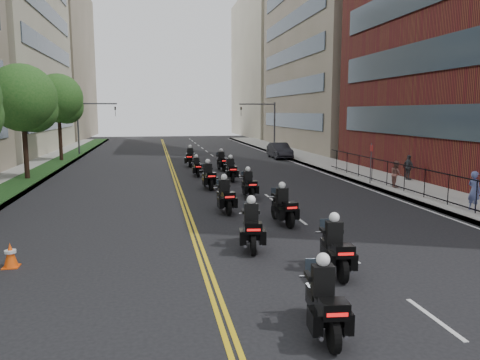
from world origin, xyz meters
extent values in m
plane|color=black|center=(0.00, 0.00, 0.00)|extent=(160.00, 160.00, 0.00)
cube|color=gray|center=(12.00, 25.00, 0.07)|extent=(4.00, 90.00, 0.15)
cube|color=gray|center=(-12.00, 25.00, 0.07)|extent=(4.00, 90.00, 0.15)
cube|color=#133514|center=(-11.20, 25.00, 0.17)|extent=(2.00, 90.00, 0.04)
cube|color=#333F4C|center=(13.95, 17.00, 3.50)|extent=(0.12, 25.80, 1.80)
cube|color=#333F4C|center=(13.95, 17.00, 7.50)|extent=(0.12, 25.80, 1.80)
cube|color=#766E56|center=(21.50, 48.00, 15.00)|extent=(15.00, 28.00, 30.00)
cube|color=#333F4C|center=(13.95, 48.00, 3.50)|extent=(0.12, 24.08, 1.80)
cube|color=#333F4C|center=(13.95, 48.00, 7.50)|extent=(0.12, 24.08, 1.80)
cube|color=#333F4C|center=(13.95, 48.00, 11.50)|extent=(0.12, 24.08, 1.80)
cube|color=#333F4C|center=(13.95, 48.00, 15.50)|extent=(0.12, 24.08, 1.80)
cube|color=#A49C84|center=(21.50, 78.00, 13.00)|extent=(15.00, 28.00, 26.00)
cube|color=#333F4C|center=(-13.95, 48.00, 3.50)|extent=(0.12, 24.08, 1.80)
cube|color=#333F4C|center=(-13.95, 48.00, 7.50)|extent=(0.12, 24.08, 1.80)
cube|color=#333F4C|center=(-13.95, 48.00, 11.50)|extent=(0.12, 24.08, 1.80)
cube|color=#333F4C|center=(-13.95, 48.00, 15.50)|extent=(0.12, 24.08, 1.80)
cube|color=#766E56|center=(-22.00, 78.00, 13.00)|extent=(16.00, 28.00, 26.00)
cube|color=black|center=(11.00, 12.00, 1.60)|extent=(0.05, 28.00, 0.05)
cube|color=black|center=(11.00, 12.00, 0.30)|extent=(0.05, 28.00, 0.05)
cylinder|color=black|center=(-11.20, 24.00, 2.55)|extent=(0.32, 0.32, 5.11)
sphere|color=#1D551C|center=(-11.20, 24.00, 5.47)|extent=(4.40, 4.40, 4.40)
sphere|color=#1D551C|center=(-10.60, 24.40, 4.75)|extent=(3.08, 3.08, 3.08)
cylinder|color=black|center=(-11.20, 36.00, 2.69)|extent=(0.32, 0.32, 5.39)
sphere|color=#1D551C|center=(-11.20, 36.00, 5.78)|extent=(4.40, 4.40, 4.40)
sphere|color=#1D551C|center=(-10.60, 36.40, 5.00)|extent=(3.08, 3.08, 3.08)
cylinder|color=#3F3F44|center=(10.50, 42.00, 2.80)|extent=(0.18, 0.18, 5.60)
cylinder|color=#3F3F44|center=(8.50, 42.00, 5.40)|extent=(4.00, 0.14, 0.14)
imported|color=black|center=(6.70, 42.00, 4.60)|extent=(0.16, 0.20, 1.00)
cylinder|color=#3F3F44|center=(-10.50, 42.00, 2.80)|extent=(0.18, 0.18, 5.60)
cylinder|color=#3F3F44|center=(-8.50, 42.00, 5.40)|extent=(4.00, 0.14, 0.14)
imported|color=black|center=(-6.70, 42.00, 4.60)|extent=(0.16, 0.20, 1.00)
cylinder|color=black|center=(0.42, -0.96, 0.35)|extent=(0.21, 0.70, 0.69)
cylinder|color=black|center=(0.57, 0.65, 0.35)|extent=(0.21, 0.70, 0.69)
cube|color=black|center=(0.50, -0.15, 0.63)|extent=(0.56, 1.41, 0.41)
cube|color=silver|center=(0.50, -0.10, 0.40)|extent=(0.44, 0.59, 0.30)
cube|color=black|center=(0.42, -0.96, 0.87)|extent=(0.57, 0.48, 0.32)
cube|color=red|center=(0.40, -1.17, 0.85)|extent=(0.41, 0.07, 0.07)
cube|color=black|center=(0.50, -0.10, 1.14)|extent=(0.47, 0.33, 0.63)
sphere|color=white|center=(0.50, -0.09, 1.56)|extent=(0.29, 0.29, 0.29)
cylinder|color=black|center=(2.05, 2.47, 0.36)|extent=(0.21, 0.72, 0.71)
cylinder|color=black|center=(2.20, 4.13, 0.36)|extent=(0.21, 0.72, 0.71)
cube|color=black|center=(2.12, 3.30, 0.65)|extent=(0.56, 1.44, 0.42)
cube|color=silver|center=(2.13, 3.35, 0.41)|extent=(0.45, 0.61, 0.31)
cube|color=black|center=(2.05, 2.47, 0.90)|extent=(0.58, 0.49, 0.33)
cube|color=red|center=(2.03, 2.25, 0.88)|extent=(0.42, 0.07, 0.07)
cube|color=black|center=(2.13, 3.35, 1.17)|extent=(0.48, 0.33, 0.65)
sphere|color=white|center=(2.13, 3.36, 1.61)|extent=(0.30, 0.30, 0.30)
cylinder|color=black|center=(0.19, 5.30, 0.36)|extent=(0.25, 0.74, 0.73)
cylinder|color=black|center=(0.42, 7.00, 0.36)|extent=(0.25, 0.74, 0.73)
cube|color=black|center=(0.30, 6.15, 0.66)|extent=(0.64, 1.49, 0.43)
cube|color=silver|center=(0.31, 6.21, 0.42)|extent=(0.48, 0.64, 0.32)
cube|color=black|center=(0.19, 5.30, 0.92)|extent=(0.61, 0.52, 0.34)
cube|color=red|center=(0.16, 5.08, 0.90)|extent=(0.43, 0.09, 0.07)
cube|color=black|center=(0.31, 6.21, 1.20)|extent=(0.51, 0.36, 0.66)
sphere|color=white|center=(0.31, 6.22, 1.65)|extent=(0.31, 0.31, 0.31)
cylinder|color=black|center=(2.36, 8.51, 0.35)|extent=(0.21, 0.71, 0.70)
cylinder|color=black|center=(2.20, 10.15, 0.35)|extent=(0.21, 0.71, 0.70)
cube|color=black|center=(2.28, 9.33, 0.64)|extent=(0.57, 1.43, 0.41)
cube|color=silver|center=(2.28, 9.38, 0.40)|extent=(0.45, 0.60, 0.31)
cube|color=black|center=(2.36, 8.51, 0.89)|extent=(0.58, 0.48, 0.33)
cube|color=red|center=(2.38, 8.29, 0.87)|extent=(0.41, 0.07, 0.07)
cube|color=black|center=(2.28, 9.38, 1.16)|extent=(0.48, 0.33, 0.64)
sphere|color=white|center=(2.28, 9.39, 1.59)|extent=(0.30, 0.30, 0.30)
cylinder|color=black|center=(0.34, 11.19, 0.36)|extent=(0.19, 0.72, 0.71)
cylinder|color=black|center=(0.22, 12.86, 0.36)|extent=(0.19, 0.72, 0.71)
cube|color=black|center=(0.28, 12.03, 0.65)|extent=(0.53, 1.44, 0.42)
cube|color=silver|center=(0.28, 12.08, 0.41)|extent=(0.44, 0.60, 0.31)
cube|color=black|center=(0.34, 11.19, 0.90)|extent=(0.57, 0.48, 0.33)
cube|color=red|center=(0.35, 10.97, 0.88)|extent=(0.42, 0.06, 0.07)
cube|color=black|center=(0.28, 12.08, 1.17)|extent=(0.48, 0.32, 0.65)
sphere|color=white|center=(0.28, 12.09, 1.61)|extent=(0.30, 0.30, 0.30)
cylinder|color=black|center=(2.12, 14.65, 0.34)|extent=(0.17, 0.68, 0.67)
cylinder|color=black|center=(2.05, 16.23, 0.34)|extent=(0.17, 0.68, 0.67)
cube|color=black|center=(2.09, 15.44, 0.61)|extent=(0.48, 1.36, 0.40)
cube|color=silver|center=(2.09, 15.49, 0.39)|extent=(0.40, 0.56, 0.30)
cube|color=black|center=(2.12, 14.65, 0.85)|extent=(0.53, 0.44, 0.32)
cube|color=red|center=(2.13, 14.44, 0.83)|extent=(0.40, 0.05, 0.07)
cube|color=black|center=(2.09, 15.49, 1.11)|extent=(0.45, 0.30, 0.61)
sphere|color=white|center=(2.09, 15.50, 1.53)|extent=(0.29, 0.29, 0.29)
cylinder|color=black|center=(0.37, 17.84, 0.36)|extent=(0.21, 0.73, 0.72)
cylinder|color=black|center=(0.22, 19.54, 0.36)|extent=(0.21, 0.73, 0.72)
cube|color=black|center=(0.30, 18.69, 0.66)|extent=(0.57, 1.47, 0.43)
cube|color=silver|center=(0.29, 18.74, 0.41)|extent=(0.45, 0.62, 0.32)
cube|color=black|center=(0.37, 17.84, 0.91)|extent=(0.59, 0.49, 0.34)
cube|color=red|center=(0.39, 17.62, 0.89)|extent=(0.43, 0.07, 0.07)
cube|color=black|center=(0.29, 18.74, 1.19)|extent=(0.49, 0.34, 0.66)
sphere|color=white|center=(0.29, 18.75, 1.64)|extent=(0.31, 0.31, 0.31)
cylinder|color=black|center=(2.16, 20.87, 0.35)|extent=(0.15, 0.71, 0.70)
cylinder|color=black|center=(2.17, 22.53, 0.35)|extent=(0.15, 0.71, 0.70)
cube|color=black|center=(2.17, 21.70, 0.64)|extent=(0.44, 1.40, 0.41)
cube|color=silver|center=(2.17, 21.75, 0.40)|extent=(0.40, 0.57, 0.31)
cube|color=black|center=(2.16, 20.87, 0.89)|extent=(0.54, 0.44, 0.33)
cube|color=red|center=(2.16, 20.65, 0.87)|extent=(0.41, 0.03, 0.07)
cube|color=black|center=(2.17, 21.75, 1.16)|extent=(0.46, 0.29, 0.64)
sphere|color=white|center=(2.17, 21.76, 1.60)|extent=(0.30, 0.30, 0.30)
cylinder|color=black|center=(0.17, 23.63, 0.31)|extent=(0.16, 0.63, 0.63)
cylinder|color=black|center=(0.09, 25.11, 0.31)|extent=(0.16, 0.63, 0.63)
cube|color=black|center=(0.13, 24.37, 0.57)|extent=(0.46, 1.27, 0.37)
cube|color=silver|center=(0.12, 24.42, 0.36)|extent=(0.38, 0.53, 0.28)
cube|color=black|center=(0.17, 23.63, 0.80)|extent=(0.50, 0.41, 0.30)
cube|color=red|center=(0.18, 23.44, 0.78)|extent=(0.37, 0.05, 0.06)
cube|color=black|center=(0.12, 24.42, 1.04)|extent=(0.42, 0.28, 0.57)
sphere|color=white|center=(0.12, 24.43, 1.42)|extent=(0.27, 0.27, 0.27)
cylinder|color=black|center=(2.42, 26.38, 0.35)|extent=(0.21, 0.71, 0.70)
cylinder|color=black|center=(2.26, 28.02, 0.35)|extent=(0.21, 0.71, 0.70)
cube|color=black|center=(2.34, 27.20, 0.64)|extent=(0.57, 1.43, 0.41)
cube|color=silver|center=(2.34, 27.25, 0.40)|extent=(0.45, 0.60, 0.31)
cube|color=black|center=(2.42, 26.38, 0.89)|extent=(0.58, 0.48, 0.33)
cube|color=red|center=(2.45, 26.17, 0.87)|extent=(0.41, 0.07, 0.07)
cube|color=black|center=(2.34, 27.25, 1.15)|extent=(0.48, 0.33, 0.64)
sphere|color=white|center=(2.34, 27.26, 1.59)|extent=(0.30, 0.30, 0.30)
cylinder|color=black|center=(0.04, 29.59, 0.37)|extent=(0.25, 0.75, 0.74)
cylinder|color=black|center=(0.27, 31.31, 0.37)|extent=(0.25, 0.75, 0.74)
cube|color=black|center=(0.16, 30.45, 0.67)|extent=(0.65, 1.51, 0.43)
cube|color=silver|center=(0.16, 30.50, 0.42)|extent=(0.49, 0.65, 0.33)
cube|color=black|center=(0.04, 29.59, 0.93)|extent=(0.62, 0.53, 0.35)
cube|color=red|center=(0.01, 29.36, 0.91)|extent=(0.43, 0.09, 0.08)
cube|color=black|center=(0.16, 30.50, 1.22)|extent=(0.51, 0.36, 0.67)
sphere|color=white|center=(0.16, 30.51, 1.67)|extent=(0.31, 0.31, 0.31)
imported|color=black|center=(9.40, 35.71, 0.76)|extent=(1.65, 4.65, 1.53)
imported|color=#4F5A91|center=(11.34, 9.61, 1.05)|extent=(0.54, 0.72, 1.80)
imported|color=brown|center=(11.20, 16.30, 0.93)|extent=(0.75, 0.87, 1.57)
imported|color=#38393F|center=(13.50, 18.89, 0.97)|extent=(0.54, 1.01, 1.63)
cube|color=#F64F0C|center=(-7.15, 5.49, 0.02)|extent=(0.45, 0.45, 0.03)
cone|color=#F64F0C|center=(-7.15, 5.49, 0.37)|extent=(0.43, 0.43, 0.75)
cylinder|color=silver|center=(-7.15, 5.49, 0.48)|extent=(0.33, 0.33, 0.09)
camera|label=1|loc=(-2.89, -8.93, 4.60)|focal=35.00mm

